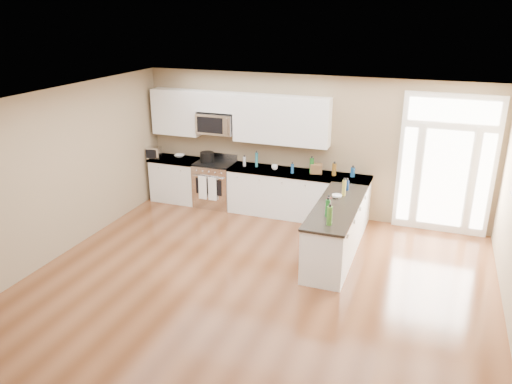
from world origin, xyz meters
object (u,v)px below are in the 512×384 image
peninsula_cabinet (336,233)px  toaster_oven (154,152)px  stockpot (207,157)px  kitchen_range (215,184)px

peninsula_cabinet → toaster_oven: (-4.28, 1.33, 0.63)m
peninsula_cabinet → stockpot: bearing=154.8°
kitchen_range → toaster_oven: size_ratio=3.77×
peninsula_cabinet → stockpot: 3.44m
kitchen_range → toaster_oven: toaster_oven is taller
peninsula_cabinet → stockpot: stockpot is taller
kitchen_range → stockpot: size_ratio=3.72×
peninsula_cabinet → kitchen_range: 3.23m
toaster_oven → stockpot: bearing=-5.8°
kitchen_range → toaster_oven: 1.51m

